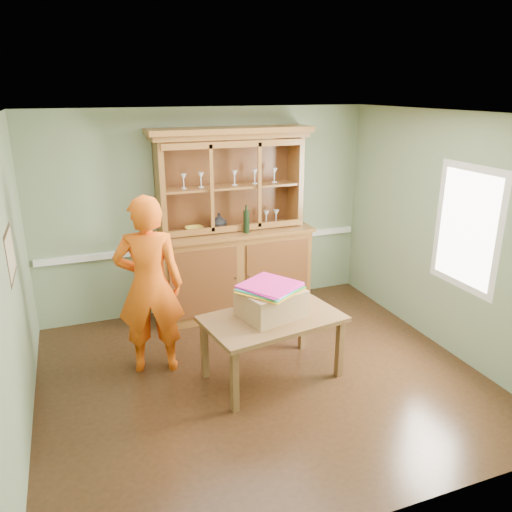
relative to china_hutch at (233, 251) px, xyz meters
name	(u,v)px	position (x,y,z in m)	size (l,w,h in m)	color
floor	(261,377)	(-0.26, -1.72, -0.86)	(4.50, 4.50, 0.00)	#422715
ceiling	(262,114)	(-0.26, -1.72, 1.84)	(4.50, 4.50, 0.00)	white
wall_back	(207,212)	(-0.26, 0.28, 0.49)	(4.50, 4.50, 0.00)	gray
wall_left	(9,288)	(-2.51, -1.72, 0.49)	(4.00, 4.00, 0.00)	gray
wall_right	(447,234)	(1.99, -1.72, 0.49)	(4.00, 4.00, 0.00)	gray
wall_front	(378,354)	(-0.26, -3.72, 0.49)	(4.50, 4.50, 0.00)	gray
chair_rail	(209,244)	(-0.26, 0.26, 0.04)	(4.41, 0.05, 0.08)	white
framed_map	(11,254)	(-2.49, -1.42, 0.69)	(0.03, 0.60, 0.46)	#301F13
window_panel	(466,228)	(1.97, -2.02, 0.64)	(0.03, 0.96, 1.36)	white
china_hutch	(233,251)	(0.00, 0.00, 0.00)	(2.09, 0.69, 2.46)	olive
dining_table	(272,324)	(-0.15, -1.74, -0.25)	(1.50, 1.04, 0.69)	brown
cardboard_box	(271,303)	(-0.15, -1.71, -0.02)	(0.61, 0.49, 0.28)	tan
kite_stack	(269,288)	(-0.17, -1.71, 0.15)	(0.70, 0.70, 0.06)	orange
person	(149,286)	(-1.29, -1.13, 0.11)	(0.71, 0.46, 1.93)	#FC5F0F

